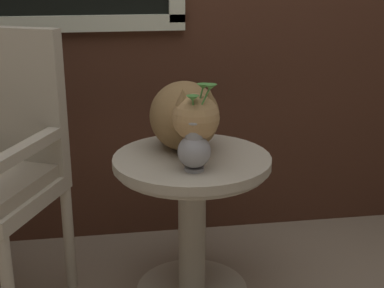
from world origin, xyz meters
The scene contains 3 objects.
wicker_side_table centered at (0.06, 0.28, 0.42)m, with size 0.60×0.60×0.60m.
cat centered at (0.05, 0.34, 0.74)m, with size 0.29×0.62×0.29m.
pewter_vase_with_ivy centered at (0.05, 0.13, 0.69)m, with size 0.13×0.12×0.31m.
Camera 1 is at (-0.24, -1.68, 1.30)m, focal length 52.10 mm.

